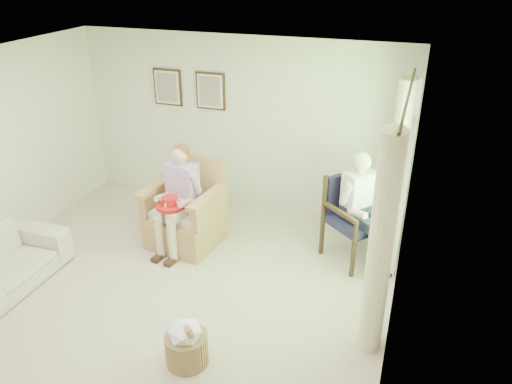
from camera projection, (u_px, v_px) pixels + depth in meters
floor at (157, 308)px, 5.62m from camera, size 5.50×5.50×0.00m
back_wall at (241, 125)px, 7.39m from camera, size 5.00×0.04×2.60m
right_wall at (399, 249)px, 4.33m from camera, size 0.04×5.50×2.60m
ceiling at (132, 78)px, 4.48m from camera, size 5.00×5.50×0.02m
window at (408, 167)px, 5.23m from camera, size 0.13×2.50×1.63m
curtain_left at (380, 248)px, 4.63m from camera, size 0.34×0.34×2.30m
curtain_right at (398, 169)px, 6.30m from camera, size 0.34×0.34×2.30m
framed_print_left at (168, 87)px, 7.48m from camera, size 0.45×0.05×0.55m
framed_print_right at (210, 91)px, 7.28m from camera, size 0.45×0.05×0.55m
wicker_armchair at (186, 218)px, 6.76m from camera, size 0.90×0.90×1.15m
wood_armchair at (360, 213)px, 6.39m from camera, size 0.71×0.67×1.10m
person_wicker at (179, 191)px, 6.43m from camera, size 0.40×0.63×1.41m
person_dark at (360, 202)px, 6.12m from camera, size 0.40×0.63×1.43m
red_hat at (170, 204)px, 6.31m from camera, size 0.36×0.36×0.14m
hatbox at (186, 343)px, 4.79m from camera, size 0.49×0.49×0.61m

